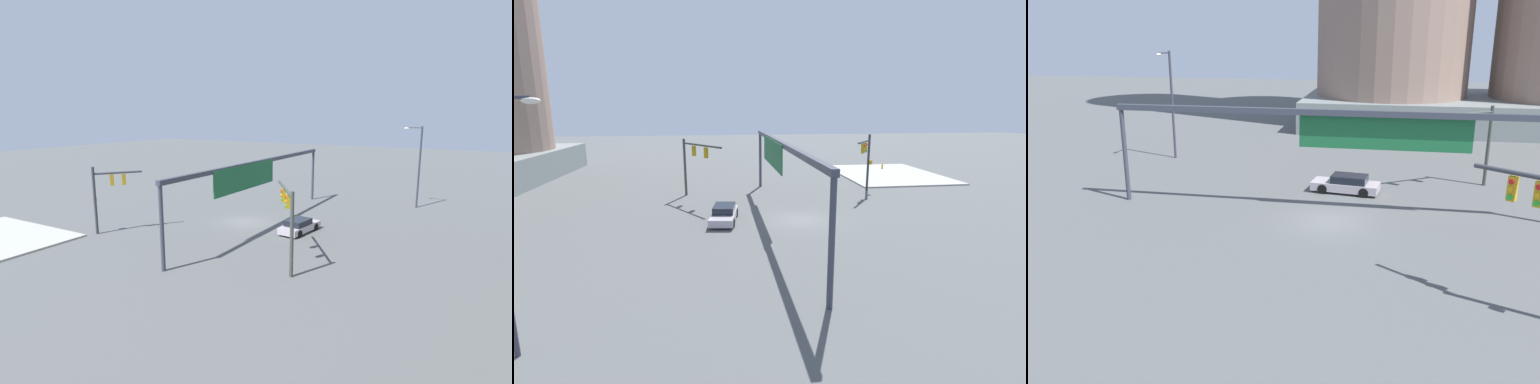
% 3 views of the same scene
% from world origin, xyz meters
% --- Properties ---
extents(ground_plane, '(191.80, 191.80, 0.00)m').
position_xyz_m(ground_plane, '(0.00, 0.00, 0.00)').
color(ground_plane, '#545756').
extents(sidewalk_corner, '(15.89, 12.32, 0.15)m').
position_xyz_m(sidewalk_corner, '(18.49, -15.56, 0.07)').
color(sidewalk_corner, '#A6A69A').
rests_on(sidewalk_corner, ground).
extents(traffic_signal_near_corner, '(5.39, 3.71, 5.59)m').
position_xyz_m(traffic_signal_near_corner, '(8.54, 8.57, 3.93)').
color(traffic_signal_near_corner, '#3C423D').
rests_on(traffic_signal_near_corner, ground).
extents(traffic_signal_opposite_side, '(3.44, 2.87, 5.87)m').
position_xyz_m(traffic_signal_opposite_side, '(8.85, -8.69, 3.82)').
color(traffic_signal_opposite_side, '#34373E').
rests_on(traffic_signal_opposite_side, ground).
extents(overhead_sign_gantry, '(26.74, 0.43, 6.12)m').
position_xyz_m(overhead_sign_gantry, '(0.78, 1.73, 5.19)').
color(overhead_sign_gantry, '#373C48').
rests_on(overhead_sign_gantry, ground).
extents(sedan_car_approaching, '(4.66, 2.35, 1.21)m').
position_xyz_m(sedan_car_approaching, '(0.47, 5.92, 0.57)').
color(sedan_car_approaching, '#B7ACB5').
rests_on(sedan_car_approaching, ground).
extents(fire_hydrant_on_curb, '(0.33, 0.22, 0.71)m').
position_xyz_m(fire_hydrant_on_curb, '(22.47, -16.69, 0.49)').
color(fire_hydrant_on_curb, '#D4A70A').
rests_on(fire_hydrant_on_curb, sidewalk_corner).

